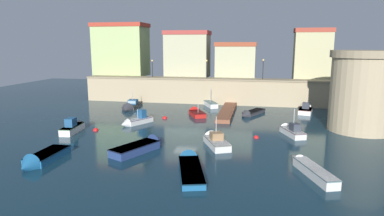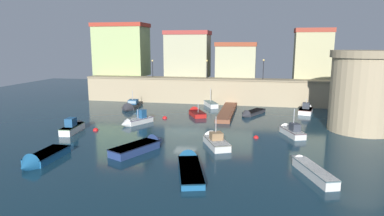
{
  "view_description": "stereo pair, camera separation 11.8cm",
  "coord_description": "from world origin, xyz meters",
  "px_view_note": "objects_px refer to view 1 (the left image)",
  "views": [
    {
      "loc": [
        8.18,
        -37.0,
        9.86
      ],
      "look_at": [
        0.0,
        4.06,
        1.87
      ],
      "focal_mm": 31.3,
      "sensor_mm": 36.0,
      "label": 1
    },
    {
      "loc": [
        8.3,
        -36.98,
        9.86
      ],
      "look_at": [
        0.0,
        4.06,
        1.87
      ],
      "focal_mm": 31.3,
      "sensor_mm": 36.0,
      "label": 2
    }
  ],
  "objects_px": {
    "mooring_buoy_2": "(165,118)",
    "fortress_tower": "(363,91)",
    "quay_lamp_1": "(207,66)",
    "quay_lamp_0": "(152,65)",
    "moored_boat_2": "(214,140)",
    "moored_boat_6": "(310,168)",
    "moored_boat_0": "(136,120)",
    "mooring_buoy_1": "(256,138)",
    "moored_boat_3": "(144,146)",
    "moored_boat_9": "(130,106)",
    "mooring_buoy_0": "(96,131)",
    "moored_boat_7": "(196,113)",
    "moored_boat_8": "(190,165)",
    "moored_boat_4": "(209,103)",
    "quay_lamp_2": "(263,66)",
    "moored_boat_5": "(290,130)",
    "moored_boat_11": "(40,159)",
    "moored_boat_1": "(250,113)",
    "moored_boat_12": "(74,127)",
    "moored_boat_10": "(306,109)"
  },
  "relations": [
    {
      "from": "moored_boat_2",
      "to": "moored_boat_9",
      "type": "relative_size",
      "value": 0.79
    },
    {
      "from": "moored_boat_0",
      "to": "moored_boat_3",
      "type": "relative_size",
      "value": 0.74
    },
    {
      "from": "moored_boat_0",
      "to": "mooring_buoy_1",
      "type": "xyz_separation_m",
      "value": [
        14.86,
        -3.41,
        -0.47
      ]
    },
    {
      "from": "quay_lamp_1",
      "to": "moored_boat_4",
      "type": "xyz_separation_m",
      "value": [
        0.84,
        -2.38,
        -5.92
      ]
    },
    {
      "from": "moored_boat_6",
      "to": "moored_boat_7",
      "type": "height_order",
      "value": "moored_boat_7"
    },
    {
      "from": "moored_boat_5",
      "to": "mooring_buoy_0",
      "type": "bearing_deg",
      "value": 76.32
    },
    {
      "from": "moored_boat_5",
      "to": "mooring_buoy_2",
      "type": "height_order",
      "value": "moored_boat_5"
    },
    {
      "from": "moored_boat_5",
      "to": "moored_boat_3",
      "type": "bearing_deg",
      "value": 100.2
    },
    {
      "from": "moored_boat_9",
      "to": "moored_boat_8",
      "type": "bearing_deg",
      "value": 25.77
    },
    {
      "from": "quay_lamp_0",
      "to": "moored_boat_0",
      "type": "xyz_separation_m",
      "value": [
        3.22,
        -16.94,
        -5.8
      ]
    },
    {
      "from": "moored_boat_3",
      "to": "moored_boat_9",
      "type": "bearing_deg",
      "value": 50.66
    },
    {
      "from": "moored_boat_5",
      "to": "mooring_buoy_2",
      "type": "bearing_deg",
      "value": 51.51
    },
    {
      "from": "moored_boat_7",
      "to": "moored_boat_9",
      "type": "distance_m",
      "value": 11.24
    },
    {
      "from": "quay_lamp_2",
      "to": "moored_boat_8",
      "type": "height_order",
      "value": "quay_lamp_2"
    },
    {
      "from": "moored_boat_2",
      "to": "mooring_buoy_1",
      "type": "distance_m",
      "value": 5.21
    },
    {
      "from": "moored_boat_8",
      "to": "mooring_buoy_0",
      "type": "distance_m",
      "value": 16.24
    },
    {
      "from": "moored_boat_4",
      "to": "moored_boat_8",
      "type": "relative_size",
      "value": 0.71
    },
    {
      "from": "mooring_buoy_2",
      "to": "fortress_tower",
      "type": "bearing_deg",
      "value": -4.31
    },
    {
      "from": "quay_lamp_2",
      "to": "moored_boat_7",
      "type": "relative_size",
      "value": 0.72
    },
    {
      "from": "fortress_tower",
      "to": "mooring_buoy_2",
      "type": "height_order",
      "value": "fortress_tower"
    },
    {
      "from": "moored_boat_8",
      "to": "mooring_buoy_2",
      "type": "distance_m",
      "value": 18.75
    },
    {
      "from": "quay_lamp_0",
      "to": "moored_boat_2",
      "type": "bearing_deg",
      "value": -59.3
    },
    {
      "from": "quay_lamp_2",
      "to": "moored_boat_5",
      "type": "bearing_deg",
      "value": -80.59
    },
    {
      "from": "quay_lamp_0",
      "to": "moored_boat_7",
      "type": "xyz_separation_m",
      "value": [
        9.55,
        -10.03,
        -5.95
      ]
    },
    {
      "from": "quay_lamp_1",
      "to": "quay_lamp_0",
      "type": "bearing_deg",
      "value": -180.0
    },
    {
      "from": "moored_boat_2",
      "to": "moored_boat_6",
      "type": "bearing_deg",
      "value": -150.7
    },
    {
      "from": "moored_boat_2",
      "to": "mooring_buoy_1",
      "type": "xyz_separation_m",
      "value": [
        4.1,
        3.19,
        -0.44
      ]
    },
    {
      "from": "moored_boat_3",
      "to": "moored_boat_12",
      "type": "bearing_deg",
      "value": 89.61
    },
    {
      "from": "quay_lamp_2",
      "to": "mooring_buoy_0",
      "type": "relative_size",
      "value": 5.11
    },
    {
      "from": "moored_boat_2",
      "to": "quay_lamp_2",
      "type": "bearing_deg",
      "value": -35.84
    },
    {
      "from": "fortress_tower",
      "to": "mooring_buoy_2",
      "type": "relative_size",
      "value": 14.3
    },
    {
      "from": "fortress_tower",
      "to": "moored_boat_3",
      "type": "bearing_deg",
      "value": -152.09
    },
    {
      "from": "moored_boat_7",
      "to": "mooring_buoy_1",
      "type": "relative_size",
      "value": 8.18
    },
    {
      "from": "moored_boat_3",
      "to": "moored_boat_11",
      "type": "xyz_separation_m",
      "value": [
        -7.32,
        -5.2,
        -0.06
      ]
    },
    {
      "from": "moored_boat_7",
      "to": "mooring_buoy_1",
      "type": "xyz_separation_m",
      "value": [
        8.53,
        -10.32,
        -0.33
      ]
    },
    {
      "from": "quay_lamp_2",
      "to": "moored_boat_5",
      "type": "relative_size",
      "value": 0.64
    },
    {
      "from": "moored_boat_9",
      "to": "moored_boat_11",
      "type": "relative_size",
      "value": 1.24
    },
    {
      "from": "moored_boat_7",
      "to": "mooring_buoy_0",
      "type": "bearing_deg",
      "value": 111.01
    },
    {
      "from": "moored_boat_3",
      "to": "moored_boat_0",
      "type": "bearing_deg",
      "value": 50.24
    },
    {
      "from": "moored_boat_7",
      "to": "moored_boat_12",
      "type": "xyz_separation_m",
      "value": [
        -12.03,
        -11.63,
        0.21
      ]
    },
    {
      "from": "moored_boat_6",
      "to": "moored_boat_12",
      "type": "relative_size",
      "value": 1.29
    },
    {
      "from": "moored_boat_0",
      "to": "mooring_buoy_0",
      "type": "distance_m",
      "value": 5.27
    },
    {
      "from": "moored_boat_8",
      "to": "mooring_buoy_1",
      "type": "relative_size",
      "value": 13.76
    },
    {
      "from": "mooring_buoy_1",
      "to": "moored_boat_11",
      "type": "bearing_deg",
      "value": -147.16
    },
    {
      "from": "quay_lamp_2",
      "to": "moored_boat_10",
      "type": "relative_size",
      "value": 0.7
    },
    {
      "from": "mooring_buoy_0",
      "to": "mooring_buoy_2",
      "type": "bearing_deg",
      "value": 52.11
    },
    {
      "from": "quay_lamp_1",
      "to": "moored_boat_8",
      "type": "relative_size",
      "value": 0.4
    },
    {
      "from": "moored_boat_7",
      "to": "moored_boat_4",
      "type": "bearing_deg",
      "value": -32.87
    },
    {
      "from": "moored_boat_6",
      "to": "moored_boat_0",
      "type": "bearing_deg",
      "value": 36.85
    },
    {
      "from": "moored_boat_1",
      "to": "mooring_buoy_1",
      "type": "distance_m",
      "value": 11.78
    }
  ]
}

